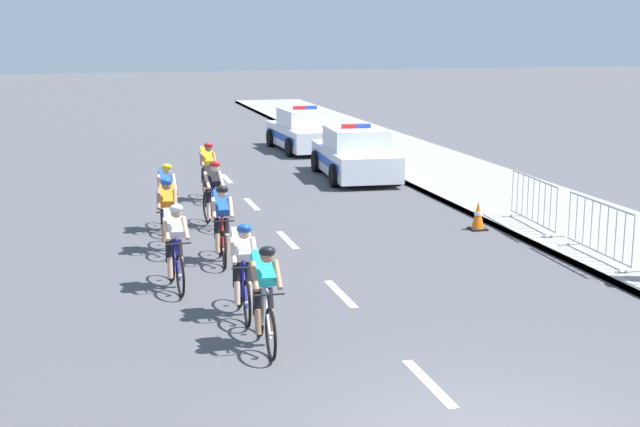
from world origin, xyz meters
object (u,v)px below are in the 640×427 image
Objects in this scene: cyclist_eighth at (207,170)px; crowd_barrier_middle at (599,230)px; crowd_barrier_rear at (533,202)px; cyclist_sixth at (166,196)px; cyclist_fourth at (222,222)px; police_car_nearest at (355,155)px; traffic_cone_near at (478,216)px; cyclist_third at (175,244)px; cyclist_second at (243,267)px; cyclist_seventh at (213,192)px; cyclist_lead at (264,293)px; police_car_second at (304,132)px; cyclist_fifth at (168,213)px.

cyclist_eighth is 10.23m from crowd_barrier_middle.
crowd_barrier_rear is (0.12, 2.79, 0.00)m from crowd_barrier_middle.
cyclist_fourth is at bearing -75.68° from cyclist_sixth.
police_car_nearest is 7.05× the size of traffic_cone_near.
police_car_nearest is (6.28, 10.15, -0.11)m from cyclist_third.
cyclist_second is 1.00× the size of cyclist_seventh.
cyclist_lead is at bearing -134.47° from traffic_cone_near.
police_car_nearest is at bearing 98.36° from crowd_barrier_middle.
cyclist_fourth is at bearing -95.01° from cyclist_seventh.
police_car_nearest is (5.24, 8.59, -0.11)m from cyclist_fourth.
cyclist_second is 1.00× the size of cyclist_eighth.
cyclist_eighth is 5.21m from police_car_nearest.
cyclist_fourth and cyclist_eighth have the same top height.
cyclist_seventh is at bearing 7.85° from cyclist_sixth.
cyclist_sixth is at bearing 86.36° from cyclist_third.
cyclist_sixth is 7.93m from crowd_barrier_rear.
cyclist_seventh is 0.39× the size of police_car_second.
cyclist_eighth reaches higher than crowd_barrier_rear.
cyclist_fourth is 0.74× the size of crowd_barrier_middle.
cyclist_fourth is 3.04m from cyclist_sixth.
traffic_cone_near is at bearing -17.45° from cyclist_seventh.
cyclist_second is 1.00× the size of cyclist_third.
cyclist_third is 11.94m from police_car_nearest.
police_car_second is at bearing 92.53° from traffic_cone_near.
cyclist_third and cyclist_fifth have the same top height.
cyclist_eighth is (1.35, 3.28, 0.00)m from cyclist_sixth.
cyclist_fifth is 0.38× the size of police_car_nearest.
cyclist_fourth is 0.38× the size of police_car_nearest.
crowd_barrier_middle is (1.54, -10.51, -0.03)m from police_car_nearest.
police_car_nearest is (4.64, 2.37, -0.11)m from cyclist_eighth.
crowd_barrier_middle is (6.52, -5.01, -0.14)m from cyclist_seventh.
cyclist_fifth and cyclist_eighth have the same top height.
cyclist_eighth is (1.64, 7.78, 0.00)m from cyclist_third.
police_car_nearest is at bearing 43.28° from cyclist_sixth.
cyclist_seventh is at bearing 85.84° from cyclist_second.
cyclist_second and cyclist_seventh have the same top height.
cyclist_sixth is at bearing -112.37° from cyclist_eighth.
cyclist_fifth is 1.00× the size of cyclist_sixth.
crowd_barrier_middle is at bearing -81.64° from police_car_nearest.
cyclist_fifth is 5.35m from cyclist_eighth.
cyclist_fifth is at bearing 158.62° from crowd_barrier_middle.
police_car_nearest is at bearing 94.69° from traffic_cone_near.
cyclist_seventh reaches higher than traffic_cone_near.
cyclist_sixth is (-0.56, 6.27, 0.00)m from cyclist_second.
police_car_second reaches higher than crowd_barrier_rear.
cyclist_fourth is at bearing 164.22° from crowd_barrier_middle.
crowd_barrier_rear is at bearing 30.61° from cyclist_second.
police_car_nearest reaches higher than cyclist_fifth.
cyclist_second is 0.74× the size of crowd_barrier_middle.
cyclist_fourth is 7.05m from crowd_barrier_middle.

